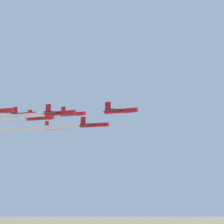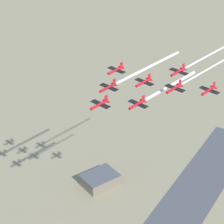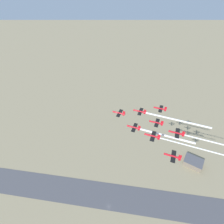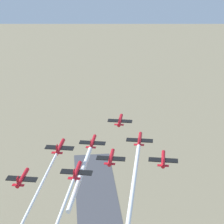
% 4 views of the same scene
% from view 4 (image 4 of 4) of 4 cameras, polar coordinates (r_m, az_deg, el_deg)
% --- Properties ---
extents(jet_0, '(10.06, 9.69, 3.37)m').
position_cam_4_polar(jet_0, '(166.84, 1.06, -1.12)').
color(jet_0, red).
extents(jet_1, '(10.06, 9.69, 3.37)m').
position_cam_4_polar(jet_1, '(156.25, -2.56, -3.98)').
color(jet_1, red).
extents(jet_2, '(10.06, 9.69, 3.37)m').
position_cam_4_polar(jet_2, '(153.68, 3.63, -3.64)').
color(jet_2, red).
extents(jet_3, '(10.06, 9.69, 3.37)m').
position_cam_4_polar(jet_3, '(143.12, -6.84, -4.59)').
color(jet_3, red).
extents(jet_4, '(10.06, 9.69, 3.37)m').
position_cam_4_polar(jet_4, '(141.70, -0.13, -6.01)').
color(jet_4, red).
extents(jet_5, '(10.06, 9.69, 3.37)m').
position_cam_4_polar(jet_5, '(140.65, 6.71, -6.19)').
color(jet_5, red).
extents(jet_6, '(10.06, 9.69, 3.37)m').
position_cam_4_polar(jet_6, '(135.19, -11.67, -8.47)').
color(jet_6, red).
extents(jet_7, '(10.06, 9.69, 3.37)m').
position_cam_4_polar(jet_7, '(129.32, -4.64, -7.76)').
color(jet_7, red).
extents(smoke_trail_1, '(36.29, 8.68, 1.35)m').
position_cam_4_polar(smoke_trail_1, '(136.56, -4.12, -8.37)').
color(smoke_trail_1, white).
extents(smoke_trail_2, '(45.93, 10.55, 1.26)m').
position_cam_4_polar(smoke_trail_2, '(129.43, 2.86, -9.21)').
color(smoke_trail_2, white).
extents(smoke_trail_3, '(39.01, 8.67, 0.75)m').
position_cam_4_polar(smoke_trail_3, '(122.83, -9.48, -9.86)').
color(smoke_trail_3, white).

